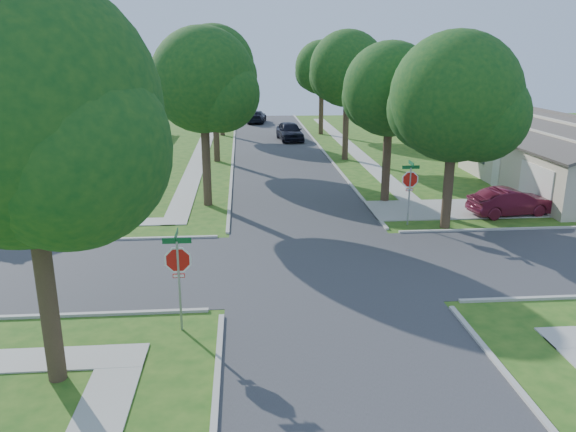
% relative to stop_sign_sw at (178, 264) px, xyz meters
% --- Properties ---
extents(ground, '(100.00, 100.00, 0.00)m').
position_rel_stop_sign_sw_xyz_m(ground, '(4.70, 4.70, -2.03)').
color(ground, '#245417').
rests_on(ground, ground).
extents(road_ns, '(7.00, 100.00, 0.02)m').
position_rel_stop_sign_sw_xyz_m(road_ns, '(4.70, 4.70, -2.03)').
color(road_ns, '#333335').
rests_on(road_ns, ground).
extents(sidewalk_ne, '(1.20, 40.00, 0.04)m').
position_rel_stop_sign_sw_xyz_m(sidewalk_ne, '(10.80, 30.70, -2.01)').
color(sidewalk_ne, '#9E9B91').
rests_on(sidewalk_ne, ground).
extents(sidewalk_nw, '(1.20, 40.00, 0.04)m').
position_rel_stop_sign_sw_xyz_m(sidewalk_nw, '(-1.40, 30.70, -2.01)').
color(sidewalk_nw, '#9E9B91').
rests_on(sidewalk_nw, ground).
extents(driveway, '(8.80, 3.60, 0.05)m').
position_rel_stop_sign_sw_xyz_m(driveway, '(12.60, 11.80, -2.01)').
color(driveway, '#9E9B91').
rests_on(driveway, ground).
extents(stop_sign_sw, '(1.05, 0.80, 2.98)m').
position_rel_stop_sign_sw_xyz_m(stop_sign_sw, '(0.00, 0.00, 0.00)').
color(stop_sign_sw, gray).
rests_on(stop_sign_sw, ground).
extents(stop_sign_ne, '(1.05, 0.80, 2.98)m').
position_rel_stop_sign_sw_xyz_m(stop_sign_ne, '(9.40, 9.40, 0.00)').
color(stop_sign_ne, gray).
rests_on(stop_sign_ne, ground).
extents(tree_e_near, '(4.97, 4.80, 8.28)m').
position_rel_stop_sign_sw_xyz_m(tree_e_near, '(9.45, 13.71, 3.61)').
color(tree_e_near, '#38281C').
rests_on(tree_e_near, ground).
extents(tree_e_mid, '(5.59, 5.40, 9.21)m').
position_rel_stop_sign_sw_xyz_m(tree_e_mid, '(9.46, 25.71, 4.22)').
color(tree_e_mid, '#38281C').
rests_on(tree_e_mid, ground).
extents(tree_e_far, '(5.17, 5.00, 8.72)m').
position_rel_stop_sign_sw_xyz_m(tree_e_far, '(9.45, 38.71, 3.95)').
color(tree_e_far, '#38281C').
rests_on(tree_e_far, ground).
extents(tree_w_near, '(5.38, 5.20, 8.97)m').
position_rel_stop_sign_sw_xyz_m(tree_w_near, '(0.06, 13.71, 4.08)').
color(tree_w_near, '#38281C').
rests_on(tree_w_near, ground).
extents(tree_w_mid, '(5.80, 5.60, 9.56)m').
position_rel_stop_sign_sw_xyz_m(tree_w_mid, '(0.06, 25.71, 4.46)').
color(tree_w_mid, '#38281C').
rests_on(tree_w_mid, ground).
extents(tree_w_far, '(4.76, 4.60, 8.04)m').
position_rel_stop_sign_sw_xyz_m(tree_w_far, '(0.05, 38.71, 3.48)').
color(tree_w_far, '#38281C').
rests_on(tree_w_far, ground).
extents(tree_sw_corner, '(6.21, 6.00, 9.55)m').
position_rel_stop_sign_sw_xyz_m(tree_sw_corner, '(-2.74, -2.29, 4.23)').
color(tree_sw_corner, '#38281C').
rests_on(tree_sw_corner, ground).
extents(tree_ne_corner, '(5.80, 5.60, 8.66)m').
position_rel_stop_sign_sw_xyz_m(tree_ne_corner, '(11.06, 8.91, 3.56)').
color(tree_ne_corner, '#38281C').
rests_on(tree_ne_corner, ground).
extents(house_ne_near, '(8.42, 13.60, 4.23)m').
position_rel_stop_sign_sw_xyz_m(house_ne_near, '(20.69, 15.70, -0.51)').
color(house_ne_near, beige).
rests_on(house_ne_near, ground).
extents(house_ne_far, '(8.42, 13.60, 4.23)m').
position_rel_stop_sign_sw_xyz_m(house_ne_far, '(20.69, 33.70, -0.51)').
color(house_ne_far, beige).
rests_on(house_ne_far, ground).
extents(house_nw_near, '(8.42, 13.60, 4.23)m').
position_rel_stop_sign_sw_xyz_m(house_nw_near, '(-11.29, 19.70, -0.51)').
color(house_nw_near, beige).
rests_on(house_nw_near, ground).
extents(house_nw_far, '(8.42, 13.60, 4.23)m').
position_rel_stop_sign_sw_xyz_m(house_nw_far, '(-11.29, 36.70, -0.51)').
color(house_nw_far, beige).
rests_on(house_nw_far, ground).
extents(car_driveway, '(4.21, 1.95, 1.34)m').
position_rel_stop_sign_sw_xyz_m(car_driveway, '(14.84, 10.57, -1.36)').
color(car_driveway, '#4F1020').
rests_on(car_driveway, ground).
extents(car_curb_east, '(2.43, 5.02, 1.65)m').
position_rel_stop_sign_sw_xyz_m(car_curb_east, '(6.09, 35.04, -1.20)').
color(car_curb_east, black).
rests_on(car_curb_east, ground).
extents(car_curb_west, '(2.47, 4.86, 1.35)m').
position_rel_stop_sign_sw_xyz_m(car_curb_west, '(3.49, 47.89, -1.36)').
color(car_curb_west, black).
rests_on(car_curb_west, ground).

